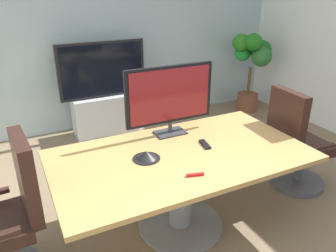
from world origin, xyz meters
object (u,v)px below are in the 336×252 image
potted_plant (252,60)px  office_chair_right (295,148)px  office_chair_left (8,225)px  conference_phone (146,155)px  remote_control (205,144)px  tv_monitor (170,96)px  conference_table (181,172)px  wall_display_unit (105,103)px

potted_plant → office_chair_right: bearing=-117.8°
office_chair_left → conference_phone: (1.06, -0.02, 0.30)m
potted_plant → remote_control: (-2.18, -2.02, -0.12)m
conference_phone → remote_control: size_ratio=1.29×
office_chair_right → conference_phone: (-1.64, 0.02, 0.30)m
office_chair_right → conference_phone: bearing=93.3°
office_chair_left → remote_control: size_ratio=6.41×
office_chair_left → remote_control: 1.63m
tv_monitor → remote_control: (0.16, -0.36, -0.35)m
tv_monitor → conference_phone: bearing=-137.2°
conference_table → conference_phone: (-0.29, 0.05, 0.21)m
office_chair_left → office_chair_right: same height
wall_display_unit → conference_table: bearing=-90.2°
conference_table → conference_phone: 0.36m
conference_table → office_chair_left: (-1.35, 0.06, -0.10)m
conference_phone → remote_control: bearing=-0.3°
potted_plant → conference_phone: 3.39m
remote_control → conference_phone: bearing=-170.0°
office_chair_right → conference_table: bearing=95.1°
tv_monitor → wall_display_unit: tv_monitor is taller
remote_control → office_chair_right: bearing=9.3°
conference_table → wall_display_unit: (0.01, 2.29, -0.11)m
wall_display_unit → conference_phone: size_ratio=5.95×
tv_monitor → conference_table: bearing=-103.2°
conference_phone → remote_control: (0.55, -0.00, -0.02)m
office_chair_left → tv_monitor: bearing=98.7°
wall_display_unit → remote_control: size_ratio=7.71×
office_chair_right → remote_control: 1.13m
conference_phone → office_chair_right: bearing=-0.7°
office_chair_right → remote_control: size_ratio=6.41×
conference_phone → potted_plant: bearing=36.6°
wall_display_unit → office_chair_left: bearing=-121.4°
conference_phone → remote_control: 0.55m
office_chair_right → wall_display_unit: bearing=34.7°
conference_table → remote_control: (0.25, 0.04, 0.19)m
office_chair_left → office_chair_right: size_ratio=1.00×
office_chair_left → remote_control: bearing=84.7°
wall_display_unit → potted_plant: potted_plant is taller
tv_monitor → wall_display_unit: size_ratio=0.64×
office_chair_right → potted_plant: potted_plant is taller
office_chair_left → potted_plant: (3.78, 2.00, 0.40)m
office_chair_left → tv_monitor: 1.62m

